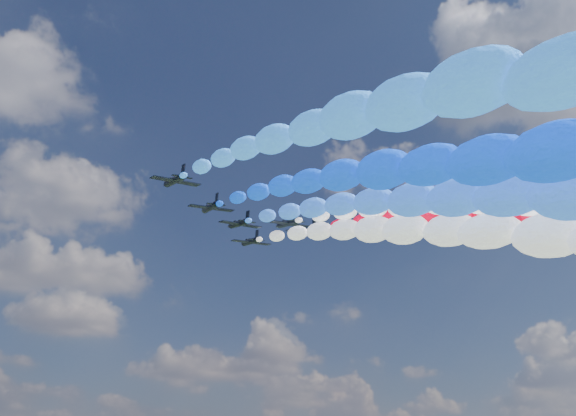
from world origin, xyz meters
name	(u,v)px	position (x,y,z in m)	size (l,w,h in m)	color
jet_0	(175,180)	(-26.08, -5.43, 94.96)	(8.38, 11.24, 2.48)	black
trail_0	(378,134)	(-26.08, -67.32, 77.85)	(6.92, 121.29, 39.60)	#2C7DF6
jet_1	(210,207)	(-15.74, 4.91, 94.96)	(8.38, 11.24, 2.48)	black
trail_1	(406,188)	(-15.74, -56.97, 77.85)	(6.92, 121.29, 39.60)	blue
jet_2	(239,224)	(-7.11, 11.62, 94.96)	(8.38, 11.24, 2.48)	black
trail_2	(433,216)	(-7.11, -50.26, 77.85)	(6.92, 121.29, 39.60)	blue
jet_3	(288,223)	(1.53, 7.12, 94.96)	(8.38, 11.24, 2.48)	black
trail_3	(514,216)	(1.53, -54.77, 77.85)	(6.92, 121.29, 39.60)	white
jet_4	(250,242)	(-0.07, 22.19, 94.96)	(8.38, 11.24, 2.48)	black
trail_4	(428,245)	(-0.07, -39.69, 77.85)	(6.92, 121.29, 39.60)	white
jet_5	(305,232)	(7.27, 10.58, 94.96)	(8.38, 11.24, 2.48)	black
trail_5	(529,230)	(7.27, -51.30, 77.85)	(6.92, 121.29, 39.60)	red
jet_6	(358,228)	(15.60, 3.41, 94.96)	(8.38, 11.24, 2.48)	black
jet_7	(426,223)	(26.26, -4.94, 94.96)	(8.38, 11.24, 2.48)	black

